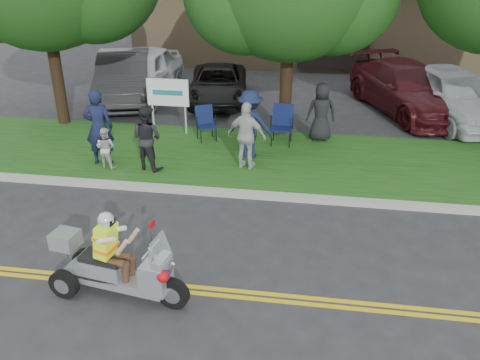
# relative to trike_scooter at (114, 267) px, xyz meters

# --- Properties ---
(ground) EXTENTS (120.00, 120.00, 0.00)m
(ground) POSITION_rel_trike_scooter_xyz_m (1.76, 0.80, -0.56)
(ground) COLOR #28282B
(ground) RESTS_ON ground
(centerline_near) EXTENTS (60.00, 0.10, 0.01)m
(centerline_near) POSITION_rel_trike_scooter_xyz_m (1.76, 0.22, -0.55)
(centerline_near) COLOR gold
(centerline_near) RESTS_ON ground
(centerline_far) EXTENTS (60.00, 0.10, 0.01)m
(centerline_far) POSITION_rel_trike_scooter_xyz_m (1.76, 0.38, -0.55)
(centerline_far) COLOR gold
(centerline_far) RESTS_ON ground
(curb) EXTENTS (60.00, 0.25, 0.12)m
(curb) POSITION_rel_trike_scooter_xyz_m (1.76, 3.85, -0.50)
(curb) COLOR #A8A89E
(curb) RESTS_ON ground
(grass_verge) EXTENTS (60.00, 4.00, 0.10)m
(grass_verge) POSITION_rel_trike_scooter_xyz_m (1.76, 6.00, -0.50)
(grass_verge) COLOR #194312
(grass_verge) RESTS_ON ground
(commercial_building) EXTENTS (18.00, 8.20, 4.00)m
(commercial_building) POSITION_rel_trike_scooter_xyz_m (3.76, 19.78, 1.45)
(commercial_building) COLOR #9E7F5B
(commercial_building) RESTS_ON ground
(business_sign) EXTENTS (1.25, 0.06, 1.75)m
(business_sign) POSITION_rel_trike_scooter_xyz_m (-1.14, 7.40, 0.70)
(business_sign) COLOR silver
(business_sign) RESTS_ON ground
(trike_scooter) EXTENTS (2.44, 0.97, 1.60)m
(trike_scooter) POSITION_rel_trike_scooter_xyz_m (0.00, 0.00, 0.00)
(trike_scooter) COLOR black
(trike_scooter) RESTS_ON ground
(lawn_chair_a) EXTENTS (0.60, 0.62, 1.11)m
(lawn_chair_a) POSITION_rel_trike_scooter_xyz_m (2.25, 7.11, 0.17)
(lawn_chair_a) COLOR black
(lawn_chair_a) RESTS_ON grass_verge
(lawn_chair_b) EXTENTS (0.70, 0.71, 0.98)m
(lawn_chair_b) POSITION_rel_trike_scooter_xyz_m (0.03, 7.07, 0.10)
(lawn_chair_b) COLOR black
(lawn_chair_b) RESTS_ON grass_verge
(spectator_adult_left) EXTENTS (0.80, 0.61, 1.98)m
(spectator_adult_left) POSITION_rel_trike_scooter_xyz_m (-2.28, 4.97, 0.54)
(spectator_adult_left) COLOR #141A37
(spectator_adult_left) RESTS_ON grass_verge
(spectator_adult_mid) EXTENTS (0.97, 0.86, 1.65)m
(spectator_adult_mid) POSITION_rel_trike_scooter_xyz_m (-0.97, 4.85, 0.37)
(spectator_adult_mid) COLOR black
(spectator_adult_mid) RESTS_ON grass_verge
(spectator_adult_right) EXTENTS (1.08, 0.65, 1.73)m
(spectator_adult_right) POSITION_rel_trike_scooter_xyz_m (1.49, 5.25, 0.41)
(spectator_adult_right) COLOR #BBBCB5
(spectator_adult_right) RESTS_ON grass_verge
(spectator_chair_a) EXTENTS (1.22, 0.75, 1.82)m
(spectator_chair_a) POSITION_rel_trike_scooter_xyz_m (1.48, 5.99, 0.46)
(spectator_chair_a) COLOR #161F3D
(spectator_chair_a) RESTS_ON grass_verge
(spectator_chair_b) EXTENTS (0.89, 0.64, 1.68)m
(spectator_chair_b) POSITION_rel_trike_scooter_xyz_m (3.33, 7.50, 0.39)
(spectator_chair_b) COLOR black
(spectator_chair_b) RESTS_ON grass_verge
(child_right) EXTENTS (0.58, 0.49, 1.07)m
(child_right) POSITION_rel_trike_scooter_xyz_m (-2.05, 4.73, 0.08)
(child_right) COLOR #BBBBB4
(child_right) RESTS_ON grass_verge
(parked_car_far_left) EXTENTS (2.21, 5.28, 1.79)m
(parked_car_far_left) POSITION_rel_trike_scooter_xyz_m (-3.24, 11.09, 0.34)
(parked_car_far_left) COLOR silver
(parked_car_far_left) RESTS_ON ground
(parked_car_left) EXTENTS (3.14, 5.46, 1.70)m
(parked_car_left) POSITION_rel_trike_scooter_xyz_m (-3.74, 10.73, 0.29)
(parked_car_left) COLOR #29292B
(parked_car_left) RESTS_ON ground
(parked_car_mid) EXTENTS (2.62, 4.62, 1.22)m
(parked_car_mid) POSITION_rel_trike_scooter_xyz_m (-0.38, 11.18, 0.05)
(parked_car_mid) COLOR black
(parked_car_mid) RESTS_ON ground
(parked_car_right) EXTENTS (4.19, 5.99, 1.61)m
(parked_car_right) POSITION_rel_trike_scooter_xyz_m (6.20, 10.90, 0.25)
(parked_car_right) COLOR #420F14
(parked_car_right) RESTS_ON ground
(parked_car_far_right) EXTENTS (3.52, 5.44, 1.72)m
(parked_car_far_right) POSITION_rel_trike_scooter_xyz_m (7.49, 10.21, 0.30)
(parked_car_far_right) COLOR silver
(parked_car_far_right) RESTS_ON ground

